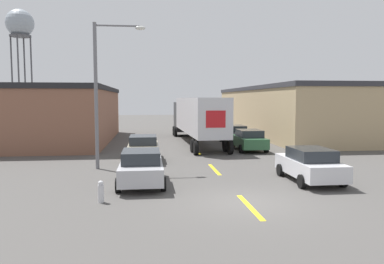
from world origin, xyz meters
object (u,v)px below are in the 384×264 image
(street_lamp, at_px, (102,84))
(semi_truck, at_px, (196,116))
(parked_car_right_near, at_px, (310,164))
(fire_hydrant, at_px, (101,192))
(parked_car_left_far, at_px, (143,148))
(water_tower, at_px, (20,26))
(parked_car_left_near, at_px, (141,167))
(parked_car_right_mid, at_px, (249,140))
(parked_car_right_far, at_px, (234,134))

(street_lamp, bearing_deg, semi_truck, 60.23)
(parked_car_right_near, relative_size, fire_hydrant, 5.18)
(parked_car_left_far, relative_size, street_lamp, 0.54)
(parked_car_left_far, bearing_deg, parked_car_right_near, -41.84)
(semi_truck, distance_m, parked_car_left_far, 10.32)
(water_tower, bearing_deg, parked_car_left_near, -67.87)
(parked_car_right_mid, xyz_separation_m, parked_car_left_near, (-7.85, -10.50, 0.00))
(parked_car_right_near, height_order, parked_car_left_far, same)
(parked_car_left_near, height_order, parked_car_left_far, same)
(parked_car_right_mid, relative_size, street_lamp, 0.54)
(parked_car_right_far, bearing_deg, water_tower, 127.00)
(water_tower, xyz_separation_m, street_lamp, (20.53, -51.55, -12.57))
(parked_car_right_near, distance_m, parked_car_right_far, 15.48)
(water_tower, xyz_separation_m, fire_hydrant, (21.22, -58.54, -16.82))
(parked_car_right_mid, xyz_separation_m, parked_car_left_far, (-7.85, -3.69, 0.00))
(parked_car_left_near, bearing_deg, semi_truck, 74.06)
(fire_hydrant, bearing_deg, parked_car_right_far, 62.72)
(parked_car_right_near, bearing_deg, parked_car_right_mid, 90.00)
(fire_hydrant, bearing_deg, semi_truck, 72.21)
(parked_car_right_mid, relative_size, parked_car_left_far, 1.00)
(parked_car_right_far, relative_size, water_tower, 0.21)
(parked_car_left_near, height_order, parked_car_right_far, same)
(semi_truck, xyz_separation_m, parked_car_left_near, (-4.55, -15.94, -1.58))
(parked_car_right_near, height_order, parked_car_right_mid, same)
(fire_hydrant, bearing_deg, parked_car_left_far, 81.38)
(parked_car_right_mid, relative_size, water_tower, 0.21)
(parked_car_right_near, height_order, water_tower, water_tower)
(parked_car_right_mid, xyz_separation_m, fire_hydrant, (-9.30, -13.27, -0.40))
(water_tower, distance_m, street_lamp, 56.89)
(parked_car_left_near, xyz_separation_m, fire_hydrant, (-1.45, -2.77, -0.40))
(parked_car_right_near, xyz_separation_m, parked_car_right_far, (0.00, 15.48, 0.00))
(semi_truck, height_order, parked_car_left_near, semi_truck)
(parked_car_right_far, xyz_separation_m, street_lamp, (-9.99, -11.04, 3.85))
(semi_truck, distance_m, street_lamp, 13.68)
(semi_truck, relative_size, fire_hydrant, 19.70)
(parked_car_right_far, bearing_deg, parked_car_left_far, -132.87)
(parked_car_left_near, distance_m, street_lamp, 6.11)
(parked_car_right_near, distance_m, street_lamp, 11.59)
(parked_car_right_near, relative_size, parked_car_right_far, 1.00)
(semi_truck, bearing_deg, parked_car_right_mid, -60.77)
(parked_car_left_near, bearing_deg, water_tower, 112.13)
(parked_car_right_near, xyz_separation_m, parked_car_left_near, (-7.85, 0.21, 0.00))
(parked_car_left_near, height_order, water_tower, water_tower)
(semi_truck, bearing_deg, street_lamp, -121.76)
(parked_car_right_mid, relative_size, fire_hydrant, 5.18)
(parked_car_left_near, bearing_deg, parked_car_right_mid, 53.24)
(parked_car_left_near, bearing_deg, parked_car_right_near, -1.53)
(parked_car_right_mid, distance_m, water_tower, 57.01)
(parked_car_right_near, relative_size, parked_car_left_near, 1.00)
(semi_truck, height_order, fire_hydrant, semi_truck)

